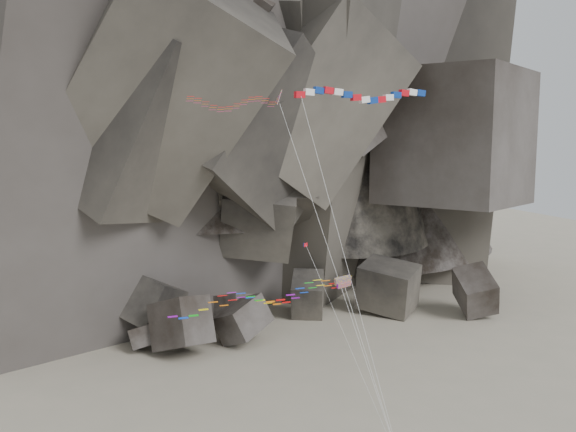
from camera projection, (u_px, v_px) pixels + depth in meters
name	position (u px, v px, depth m)	size (l,w,h in m)	color
headland	(168.00, 52.00, 114.87)	(110.00, 70.00, 84.00)	#4E4940
boulder_field	(282.00, 310.00, 91.68)	(77.96, 19.40, 10.28)	#47423F
delta_kite	(230.00, 103.00, 55.16)	(14.54, 12.69, 31.08)	red
banner_kite	(363.00, 96.00, 55.01)	(12.60, 8.30, 31.11)	red
parafoil_kite	(254.00, 297.00, 49.92)	(18.41, 4.80, 15.75)	yellow
pennant_kite	(329.00, 299.00, 53.86)	(5.72, 7.53, 17.99)	red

